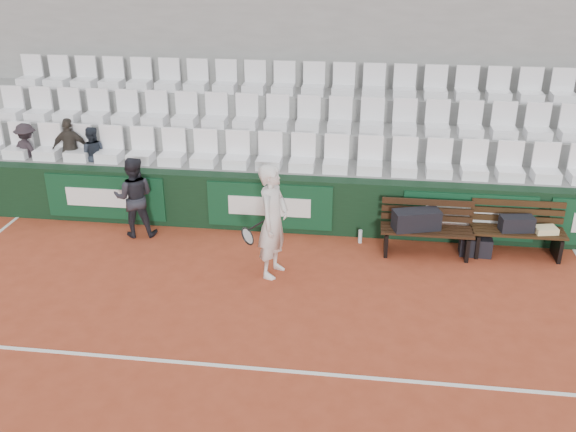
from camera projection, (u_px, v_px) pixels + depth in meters
The scene contains 23 objects.
ground at pixel (238, 367), 7.94m from camera, with size 80.00×80.00×0.00m, color #AB4226.
court_baseline at pixel (238, 367), 7.94m from camera, with size 18.00×0.06×0.01m, color white.
back_barrier at pixel (286, 204), 11.33m from camera, with size 18.00×0.34×1.00m.
grandstand_tier_front at pixel (287, 191), 11.91m from camera, with size 18.00×0.95×1.00m, color gray.
grandstand_tier_mid at pixel (293, 162), 12.68m from camera, with size 18.00×0.95×1.45m, color #969693.
grandstand_tier_back at pixel (299, 137), 13.44m from camera, with size 18.00×0.95×1.90m, color gray.
grandstand_rear_wall at pixel (303, 71), 13.49m from camera, with size 18.00×0.30×4.40m, color gray.
seat_row_front at pixel (286, 152), 11.42m from camera, with size 11.90×0.44×0.63m, color white.
seat_row_mid at pixel (292, 113), 12.09m from camera, with size 11.90×0.44×0.63m, color white.
seat_row_back at pixel (298, 79), 12.76m from camera, with size 11.90×0.44×0.63m, color silver.
bench_left at pixel (426, 242), 10.60m from camera, with size 1.50×0.56×0.45m, color black.
bench_right at pixel (516, 243), 10.56m from camera, with size 1.50×0.56×0.45m, color #35200F.
sports_bag_left at pixel (416, 220), 10.46m from camera, with size 0.76×0.32×0.32m, color black.
sports_bag_right at pixel (517, 224), 10.42m from camera, with size 0.53×0.25×0.25m, color black.
towel at pixel (546, 230), 10.38m from camera, with size 0.35×0.25×0.10m, color beige.
sports_bag_ground at pixel (475, 246), 10.62m from camera, with size 0.51×0.31×0.31m, color black.
water_bottle_near at pixel (360, 236), 11.02m from camera, with size 0.07×0.07×0.24m, color silver.
water_bottle_far at pixel (464, 248), 10.58m from camera, with size 0.08×0.08×0.28m, color #B0C0C7.
tennis_player at pixel (273, 221), 9.72m from camera, with size 0.79×0.75×1.81m.
ball_kid at pixel (134, 197), 11.06m from camera, with size 0.70×0.54×1.44m, color black.
spectator_a at pixel (24, 128), 11.95m from camera, with size 0.70×0.40×1.08m, color black.
spectator_b at pixel (68, 127), 11.82m from camera, with size 0.71×0.30×1.22m, color #332E28.
spectator_c at pixel (89, 131), 11.81m from camera, with size 0.52×0.40×1.07m, color #1D232C.
Camera 1 is at (1.46, -6.32, 4.99)m, focal length 40.00 mm.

